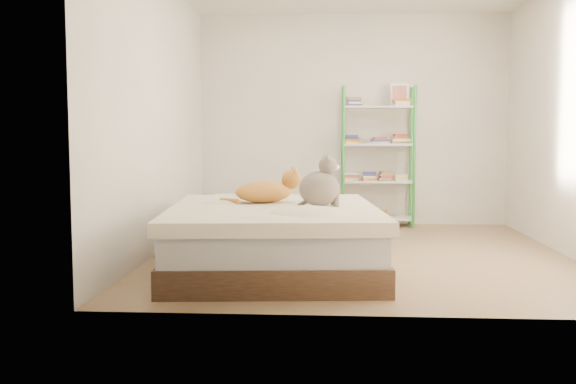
# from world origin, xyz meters

# --- Properties ---
(room) EXTENTS (3.81, 4.21, 2.61)m
(room) POSITION_xyz_m (0.00, 0.00, 1.30)
(room) COLOR #9B7A55
(room) RESTS_ON ground
(bed) EXTENTS (1.83, 2.21, 0.53)m
(bed) POSITION_xyz_m (-0.75, -0.77, 0.27)
(bed) COLOR brown
(bed) RESTS_ON ground
(orange_cat) EXTENTS (0.65, 0.47, 0.23)m
(orange_cat) POSITION_xyz_m (-0.85, -0.52, 0.65)
(orange_cat) COLOR orange
(orange_cat) RESTS_ON bed
(grey_cat) EXTENTS (0.43, 0.38, 0.41)m
(grey_cat) POSITION_xyz_m (-0.37, -0.75, 0.74)
(grey_cat) COLOR gray
(grey_cat) RESTS_ON bed
(shelf_unit) EXTENTS (0.88, 0.36, 1.74)m
(shelf_unit) POSITION_xyz_m (0.31, 1.88, 0.85)
(shelf_unit) COLOR green
(shelf_unit) RESTS_ON ground
(cardboard_box) EXTENTS (0.45, 0.44, 0.36)m
(cardboard_box) POSITION_xyz_m (0.03, 0.56, 0.16)
(cardboard_box) COLOR tan
(cardboard_box) RESTS_ON ground
(white_bin) EXTENTS (0.35, 0.31, 0.39)m
(white_bin) POSITION_xyz_m (-1.53, 1.85, 0.20)
(white_bin) COLOR white
(white_bin) RESTS_ON ground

